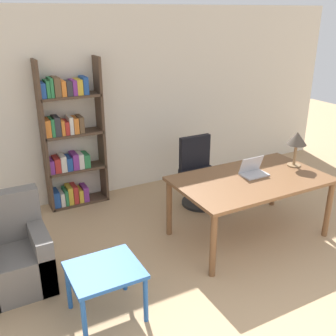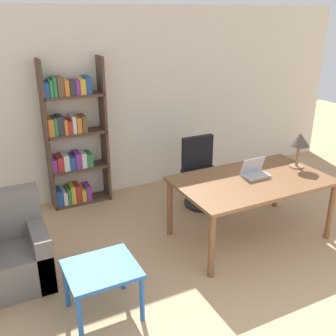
{
  "view_description": "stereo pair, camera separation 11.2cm",
  "coord_description": "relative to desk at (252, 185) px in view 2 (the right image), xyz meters",
  "views": [
    {
      "loc": [
        -1.97,
        -0.83,
        2.61
      ],
      "look_at": [
        -0.1,
        2.67,
        1.02
      ],
      "focal_mm": 42.0,
      "sensor_mm": 36.0,
      "label": 1
    },
    {
      "loc": [
        -1.88,
        -0.88,
        2.61
      ],
      "look_at": [
        -0.1,
        2.67,
        1.02
      ],
      "focal_mm": 42.0,
      "sensor_mm": 36.0,
      "label": 2
    }
  ],
  "objects": [
    {
      "name": "table_lamp",
      "position": [
        0.75,
        0.06,
        0.42
      ],
      "size": [
        0.25,
        0.25,
        0.45
      ],
      "color": "olive",
      "rests_on": "desk"
    },
    {
      "name": "armchair",
      "position": [
        -2.7,
        0.35,
        -0.38
      ],
      "size": [
        0.7,
        0.67,
        0.95
      ],
      "color": "#66605B",
      "rests_on": "ground_plane"
    },
    {
      "name": "laptop",
      "position": [
        0.09,
        0.08,
        0.13
      ],
      "size": [
        0.32,
        0.21,
        0.22
      ],
      "color": "#B2B2B7",
      "rests_on": "desk"
    },
    {
      "name": "office_chair",
      "position": [
        -0.04,
        1.05,
        -0.25
      ],
      "size": [
        0.56,
        0.56,
        0.97
      ],
      "color": "black",
      "rests_on": "ground_plane"
    },
    {
      "name": "desk",
      "position": [
        0.0,
        0.0,
        0.0
      ],
      "size": [
        1.81,
        1.07,
        0.77
      ],
      "color": "brown",
      "rests_on": "ground_plane"
    },
    {
      "name": "side_table_blue",
      "position": [
        -2.02,
        -0.5,
        -0.26
      ],
      "size": [
        0.63,
        0.56,
        0.5
      ],
      "color": "#2356A3",
      "rests_on": "ground_plane"
    },
    {
      "name": "bookshelf",
      "position": [
        -1.65,
        1.87,
        0.25
      ],
      "size": [
        0.83,
        0.28,
        2.06
      ],
      "color": "#4C3828",
      "rests_on": "ground_plane"
    },
    {
      "name": "wall_back",
      "position": [
        -0.91,
        2.06,
        0.66
      ],
      "size": [
        8.0,
        0.06,
        2.7
      ],
      "color": "beige",
      "rests_on": "ground_plane"
    }
  ]
}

